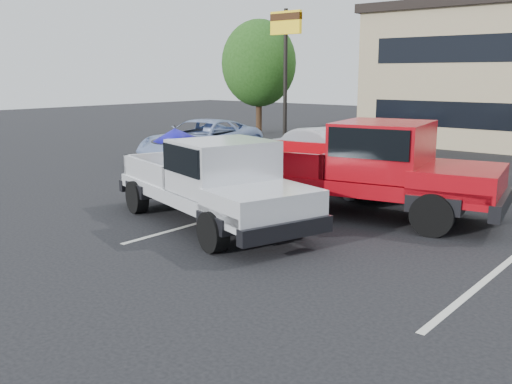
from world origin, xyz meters
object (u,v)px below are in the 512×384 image
(silver_pickup, at_px, (217,179))
(silver_sedan, at_px, (342,159))
(motel_sign, at_px, (286,40))
(tree_left, at_px, (259,63))
(blue_suv, at_px, (202,141))
(red_pickup, at_px, (374,165))

(silver_pickup, xyz_separation_m, silver_sedan, (-0.26, 5.38, -0.21))
(motel_sign, relative_size, silver_sedan, 1.18)
(silver_pickup, height_order, silver_sedan, silver_pickup)
(tree_left, xyz_separation_m, silver_sedan, (11.31, -10.06, -2.89))
(silver_sedan, relative_size, blue_suv, 0.93)
(tree_left, height_order, blue_suv, tree_left)
(red_pickup, bearing_deg, tree_left, 126.73)
(motel_sign, xyz_separation_m, tree_left, (-4.00, 3.00, -0.92))
(tree_left, bearing_deg, blue_suv, -62.74)
(motel_sign, xyz_separation_m, blue_suv, (0.62, -5.97, -3.89))
(motel_sign, bearing_deg, red_pickup, -44.55)
(red_pickup, bearing_deg, motel_sign, 124.64)
(silver_sedan, bearing_deg, silver_pickup, -154.23)
(red_pickup, distance_m, silver_sedan, 3.28)
(tree_left, distance_m, blue_suv, 10.52)
(motel_sign, relative_size, blue_suv, 1.09)
(red_pickup, xyz_separation_m, blue_suv, (-8.94, 3.44, -0.41))
(tree_left, relative_size, blue_suv, 1.09)
(silver_pickup, bearing_deg, blue_suv, 153.71)
(tree_left, relative_size, silver_sedan, 1.18)
(tree_left, height_order, silver_pickup, tree_left)
(motel_sign, relative_size, tree_left, 1.00)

